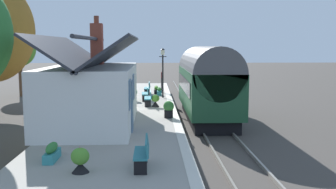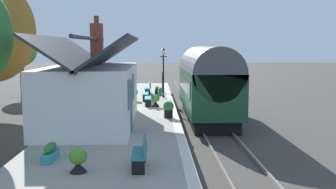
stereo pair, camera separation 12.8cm
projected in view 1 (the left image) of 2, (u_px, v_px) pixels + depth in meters
name	position (u px, v px, depth m)	size (l,w,h in m)	color
ground_plane	(195.00, 127.00, 20.68)	(160.00, 160.00, 0.00)	#423D38
platform	(124.00, 120.00, 20.48)	(32.00, 5.61, 0.84)	gray
platform_edge_coping	(174.00, 112.00, 20.53)	(32.00, 0.36, 0.02)	beige
rail_near	(225.00, 126.00, 20.74)	(52.00, 0.08, 0.14)	gray
rail_far	(199.00, 126.00, 20.68)	(52.00, 0.08, 0.14)	gray
train	(207.00, 82.00, 22.58)	(9.25, 2.73, 4.32)	black
station_building	(92.00, 93.00, 17.09)	(7.80, 3.91, 4.93)	white
bench_near_building	(148.00, 88.00, 27.99)	(1.41, 0.46, 0.88)	#26727F
bench_mid_platform	(146.00, 93.00, 24.79)	(1.41, 0.48, 0.88)	#26727F
bench_by_lamp	(143.00, 152.00, 11.00)	(1.40, 0.43, 0.88)	#26727F
bench_platform_end	(149.00, 98.00, 22.68)	(1.41, 0.45, 0.88)	#26727F
planter_bench_right	(80.00, 160.00, 10.65)	(0.51, 0.51, 0.74)	black
planter_bench_left	(156.00, 90.00, 28.53)	(1.08, 0.32, 0.57)	black
planter_under_sign	(159.00, 91.00, 27.61)	(0.87, 0.32, 0.56)	teal
planter_by_door	(133.00, 93.00, 24.67)	(0.56, 0.56, 0.87)	#9E5138
planter_corner_building	(52.00, 152.00, 11.79)	(1.04, 0.32, 0.54)	teal
planter_edge_far	(155.00, 101.00, 22.24)	(0.47, 0.47, 0.75)	black
planter_edge_near	(169.00, 109.00, 18.78)	(0.52, 0.52, 0.86)	black
lamp_post_platform	(163.00, 63.00, 25.93)	(0.32, 0.50, 3.36)	black
station_sign_board	(162.00, 77.00, 29.03)	(0.96, 0.06, 1.57)	black
tree_far_left	(19.00, 49.00, 32.89)	(3.00, 2.73, 5.71)	#4C3828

